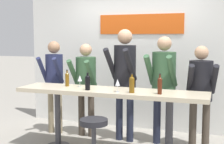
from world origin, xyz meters
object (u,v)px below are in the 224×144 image
at_px(wine_glass_0, 118,83).
at_px(person_left, 86,79).
at_px(person_center, 164,78).
at_px(wine_bottle_1, 88,82).
at_px(person_far_left, 54,76).
at_px(wine_bottle_2, 132,84).
at_px(tasting_table, 110,98).
at_px(bar_stool, 94,137).
at_px(person_center_right, 201,86).
at_px(person_center_left, 125,72).
at_px(wine_glass_1, 80,79).
at_px(wine_bottle_3, 67,79).
at_px(wine_bottle_0, 160,85).

bearing_deg(wine_glass_0, person_left, 137.29).
distance_m(person_center, wine_bottle_1, 1.24).
height_order(person_far_left, wine_bottle_2, person_far_left).
height_order(tasting_table, bar_stool, tasting_table).
height_order(bar_stool, wine_bottle_2, wine_bottle_2).
bearing_deg(wine_bottle_1, person_center_right, 25.39).
xyz_separation_m(person_far_left, person_center_left, (1.31, 0.00, 0.12)).
xyz_separation_m(wine_bottle_1, wine_glass_1, (-0.24, 0.25, 0.01)).
relative_size(person_center_left, wine_bottle_2, 6.87).
bearing_deg(tasting_table, person_left, 136.27).
height_order(person_center_left, wine_glass_1, person_center_left).
distance_m(tasting_table, person_center, 0.97).
height_order(person_far_left, person_center, person_center).
bearing_deg(person_far_left, wine_bottle_1, -41.52).
relative_size(person_center_left, person_center, 1.07).
distance_m(wine_bottle_1, wine_glass_1, 0.34).
xyz_separation_m(person_center, wine_glass_1, (-1.20, -0.54, 0.01)).
xyz_separation_m(person_center_right, wine_glass_1, (-1.77, -0.48, 0.10)).
relative_size(tasting_table, person_center_left, 1.52).
xyz_separation_m(person_left, wine_bottle_1, (0.38, -0.78, 0.08)).
height_order(wine_bottle_1, wine_glass_1, wine_bottle_1).
xyz_separation_m(wine_bottle_1, wine_glass_0, (0.45, 0.01, 0.01)).
bearing_deg(person_left, wine_bottle_2, -33.88).
distance_m(person_center, person_center_right, 0.58).
bearing_deg(tasting_table, wine_bottle_2, -20.78).
xyz_separation_m(person_left, wine_bottle_3, (-0.06, -0.56, 0.08)).
height_order(person_center_left, wine_bottle_0, person_center_left).
relative_size(person_far_left, wine_glass_1, 9.33).
distance_m(bar_stool, wine_glass_0, 0.83).
distance_m(person_center, wine_bottle_0, 0.78).
height_order(person_far_left, wine_glass_0, person_far_left).
relative_size(person_center_right, wine_bottle_3, 6.16).
xyz_separation_m(person_center, wine_bottle_1, (-0.96, -0.79, 0.01)).
bearing_deg(person_center_right, wine_bottle_1, -165.86).
height_order(wine_bottle_3, wine_glass_0, wine_bottle_3).
height_order(tasting_table, wine_bottle_3, wine_bottle_3).
distance_m(person_left, person_center_right, 1.91).
height_order(person_center, wine_glass_0, person_center).
bearing_deg(person_center_right, person_center, 162.36).
xyz_separation_m(tasting_table, wine_glass_0, (0.16, -0.12, 0.25)).
relative_size(wine_bottle_0, wine_bottle_3, 1.08).
height_order(person_far_left, wine_bottle_1, person_far_left).
bearing_deg(wine_bottle_2, person_center, 69.70).
distance_m(bar_stool, wine_bottle_3, 1.23).
bearing_deg(tasting_table, wine_bottle_3, 173.28).
bearing_deg(person_left, tasting_table, -40.66).
bearing_deg(wine_bottle_2, person_center_left, 114.05).
xyz_separation_m(wine_bottle_3, wine_glass_0, (0.90, -0.21, 0.01)).
bearing_deg(person_far_left, tasting_table, -29.89).
distance_m(person_center_right, wine_glass_0, 1.30).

